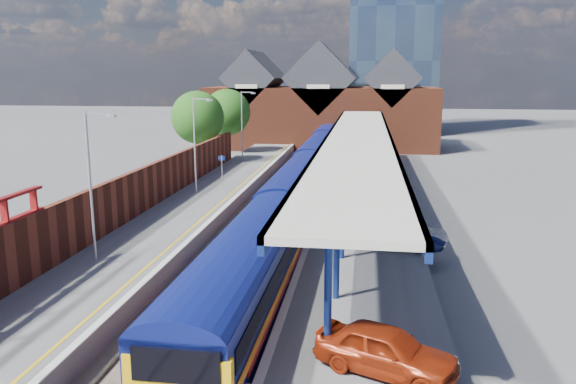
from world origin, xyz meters
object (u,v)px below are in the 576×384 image
at_px(train, 309,168).
at_px(parked_car_silver, 409,233).
at_px(lamp_post_c, 196,139).
at_px(parked_car_dark, 388,222).
at_px(lamp_post_b, 93,177).
at_px(parked_car_blue, 402,236).
at_px(lamp_post_d, 243,121).
at_px(platform_sign, 222,166).
at_px(parked_car_red, 386,350).

height_order(train, parked_car_silver, train).
height_order(lamp_post_c, parked_car_dark, lamp_post_c).
distance_m(lamp_post_b, parked_car_blue, 15.26).
relative_size(lamp_post_c, parked_car_silver, 1.85).
bearing_deg(lamp_post_c, parked_car_silver, -37.69).
bearing_deg(parked_car_blue, parked_car_silver, -23.66).
bearing_deg(parked_car_dark, parked_car_silver, -130.02).
bearing_deg(lamp_post_d, parked_car_silver, -61.75).
distance_m(train, platform_sign, 7.26).
bearing_deg(parked_car_silver, train, 36.07).
relative_size(platform_sign, parked_car_blue, 0.58).
bearing_deg(lamp_post_c, lamp_post_d, 90.00).
relative_size(parked_car_silver, parked_car_blue, 0.88).
bearing_deg(train, parked_car_blue, -69.36).
distance_m(train, parked_car_blue, 18.33).
distance_m(lamp_post_d, parked_car_blue, 31.59).
bearing_deg(train, parked_car_red, -79.95).
relative_size(lamp_post_b, parked_car_silver, 1.85).
bearing_deg(parked_car_dark, lamp_post_c, 80.57).
bearing_deg(lamp_post_c, parked_car_dark, -34.11).
relative_size(parked_car_red, parked_car_silver, 1.11).
distance_m(lamp_post_c, parked_car_red, 27.94).
xyz_separation_m(train, platform_sign, (-6.49, -3.19, 0.57)).
distance_m(lamp_post_d, parked_car_dark, 28.98).
relative_size(lamp_post_b, lamp_post_c, 1.00).
height_order(lamp_post_b, parked_car_dark, lamp_post_b).
bearing_deg(lamp_post_b, platform_sign, 85.67).
bearing_deg(parked_car_red, lamp_post_b, 80.43).
bearing_deg(platform_sign, parked_car_dark, -42.42).
bearing_deg(parked_car_red, lamp_post_d, 41.19).
relative_size(lamp_post_d, parked_car_blue, 1.62).
bearing_deg(parked_car_blue, platform_sign, 51.54).
relative_size(parked_car_dark, parked_car_blue, 0.95).
relative_size(lamp_post_b, parked_car_dark, 1.70).
bearing_deg(parked_car_silver, parked_car_dark, 38.90).
height_order(train, lamp_post_b, lamp_post_b).
relative_size(platform_sign, parked_car_red, 0.59).
height_order(lamp_post_c, lamp_post_d, same).
bearing_deg(parked_car_silver, parked_car_red, -173.31).
relative_size(parked_car_silver, parked_car_dark, 0.92).
xyz_separation_m(lamp_post_d, platform_sign, (1.36, -14.00, -2.30)).
distance_m(lamp_post_c, platform_sign, 3.34).
height_order(lamp_post_c, parked_car_red, lamp_post_c).
relative_size(train, platform_sign, 26.37).
bearing_deg(parked_car_red, parked_car_silver, 16.32).
height_order(lamp_post_d, parked_car_dark, lamp_post_d).
bearing_deg(lamp_post_b, train, 69.66).
bearing_deg(lamp_post_d, lamp_post_b, -90.00).
distance_m(parked_car_red, parked_car_blue, 12.55).
relative_size(lamp_post_d, parked_car_red, 1.66).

